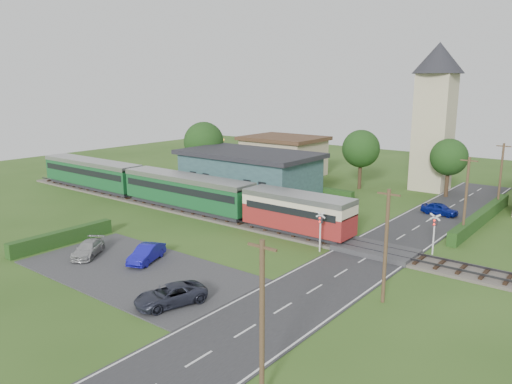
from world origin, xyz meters
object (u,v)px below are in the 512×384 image
Objects in this scene: car_park_blue at (146,253)px; crossing_signal_near at (320,225)px; house_west at (283,155)px; car_park_dark at (170,295)px; station_building at (249,174)px; pedestrian_far at (168,186)px; equipment_hut at (164,181)px; car_park_silver at (88,249)px; crossing_signal_far at (434,228)px; church_tower at (435,106)px; car_on_road at (440,209)px; train at (166,186)px; pedestrian_near at (257,201)px.

crossing_signal_near is at bearing 27.20° from car_park_blue.
house_west reaches higher than car_park_dark.
station_building is 9.47m from pedestrian_far.
car_park_blue is (7.64, -21.40, -1.99)m from station_building.
equipment_hut reaches higher than car_park_silver.
crossing_signal_far is (7.20, 4.80, 0.00)m from crossing_signal_near.
equipment_hut is at bearing 157.71° from car_park_dark.
car_park_dark is at bearing -44.05° from car_park_silver.
church_tower is at bearing 8.53° from house_west.
crossing_signal_far is 12.60m from car_on_road.
house_west is 43.92m from car_park_dark.
house_west reaches higher than train.
house_west is 37.66m from car_park_blue.
car_on_road is (5.13, -11.59, -9.57)m from church_tower.
car_on_road is at bearing -18.87° from house_west.
car_on_road is (-3.47, 12.02, -1.48)m from crossing_signal_far.
equipment_hut is 0.72× the size of car_on_road.
crossing_signal_far reaches higher than pedestrian_far.
church_tower is 43.36m from car_park_dark.
car_park_dark is at bearing 116.51° from pedestrian_near.
pedestrian_far is (0.75, -0.13, -0.47)m from equipment_hut.
church_tower is 29.57m from crossing_signal_near.
church_tower is at bearing 107.94° from car_park_dark.
crossing_signal_far is 1.89× the size of pedestrian_near.
equipment_hut is at bearing 70.05° from pedestrian_far.
crossing_signal_far is at bearing 178.43° from pedestrian_near.
church_tower is (23.00, 22.80, 8.48)m from equipment_hut.
crossing_signal_far is at bearing 5.00° from car_park_silver.
house_west is at bearing 144.23° from crossing_signal_far.
train is at bearing 82.48° from car_park_silver.
train is (-4.09, -8.99, -0.52)m from station_building.
crossing_signal_near is 24.29m from pedestrian_far.
house_west is 2.51× the size of car_park_dark.
church_tower is 1.63× the size of house_west.
equipment_hut is 0.78× the size of crossing_signal_far.
crossing_signal_far is (23.60, -6.60, -0.55)m from station_building.
church_tower is 10.15× the size of pedestrian_near.
car_park_silver is at bearing -159.30° from pedestrian_far.
equipment_hut is 22.12m from car_park_blue.
crossing_signal_near is at bearing 100.82° from car_park_dark.
church_tower reaches higher than crossing_signal_near.
train is at bearing -144.32° from pedestrian_far.
station_building is 9.70× the size of pedestrian_far.
crossing_signal_near is (1.40, -28.41, -8.08)m from church_tower.
equipment_hut is 31.61m from crossing_signal_far.
train is 13.18× the size of crossing_signal_near.
car_park_dark is (11.34, -1.94, 0.05)m from car_park_silver.
station_building is at bearing -131.41° from church_tower.
train reaches higher than crossing_signal_near.
car_park_blue is (-12.48, -26.82, 0.05)m from car_on_road.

